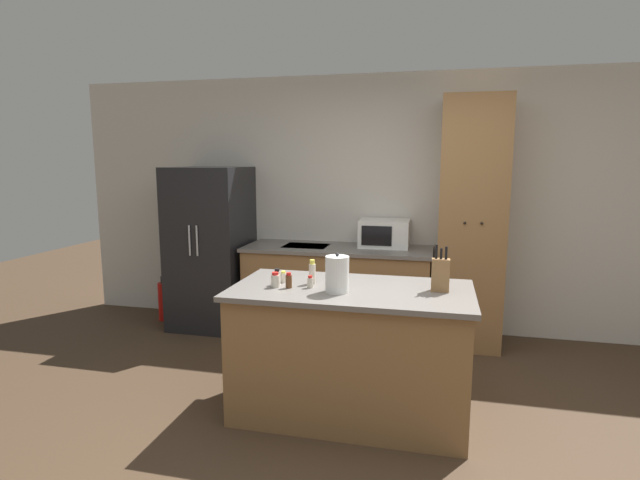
% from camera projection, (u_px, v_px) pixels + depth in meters
% --- Properties ---
extents(ground_plane, '(14.00, 14.00, 0.00)m').
position_uv_depth(ground_plane, '(374.00, 448.00, 3.05)').
color(ground_plane, '#423021').
extents(wall_back, '(7.20, 0.06, 2.60)m').
position_uv_depth(wall_back, '(406.00, 204.00, 5.08)').
color(wall_back, beige).
rests_on(wall_back, ground_plane).
extents(refrigerator, '(0.75, 0.76, 1.68)m').
position_uv_depth(refrigerator, '(211.00, 248.00, 5.23)').
color(refrigerator, black).
rests_on(refrigerator, ground_plane).
extents(back_counter, '(1.86, 0.69, 0.89)m').
position_uv_depth(back_counter, '(337.00, 290.00, 5.03)').
color(back_counter, olive).
rests_on(back_counter, ground_plane).
extents(pantry_cabinet, '(0.59, 0.63, 2.31)m').
position_uv_depth(pantry_cabinet, '(471.00, 224.00, 4.64)').
color(pantry_cabinet, olive).
rests_on(pantry_cabinet, ground_plane).
extents(kitchen_island, '(1.61, 0.85, 0.90)m').
position_uv_depth(kitchen_island, '(351.00, 351.00, 3.43)').
color(kitchen_island, olive).
rests_on(kitchen_island, ground_plane).
extents(microwave, '(0.48, 0.37, 0.27)m').
position_uv_depth(microwave, '(385.00, 233.00, 4.95)').
color(microwave, white).
rests_on(microwave, back_counter).
extents(knife_block, '(0.12, 0.07, 0.31)m').
position_uv_depth(knife_block, '(440.00, 274.00, 3.25)').
color(knife_block, olive).
rests_on(knife_block, kitchen_island).
extents(spice_bottle_tall_dark, '(0.05, 0.05, 0.17)m').
position_uv_depth(spice_bottle_tall_dark, '(312.00, 273.00, 3.46)').
color(spice_bottle_tall_dark, beige).
rests_on(spice_bottle_tall_dark, kitchen_island).
extents(spice_bottle_short_red, '(0.04, 0.04, 0.11)m').
position_uv_depth(spice_bottle_short_red, '(289.00, 281.00, 3.35)').
color(spice_bottle_short_red, '#563319').
rests_on(spice_bottle_short_red, kitchen_island).
extents(spice_bottle_amber_oil, '(0.06, 0.06, 0.10)m').
position_uv_depth(spice_bottle_amber_oil, '(275.00, 280.00, 3.37)').
color(spice_bottle_amber_oil, beige).
rests_on(spice_bottle_amber_oil, kitchen_island).
extents(spice_bottle_green_herb, '(0.04, 0.04, 0.11)m').
position_uv_depth(spice_bottle_green_herb, '(277.00, 277.00, 3.43)').
color(spice_bottle_green_herb, beige).
rests_on(spice_bottle_green_herb, kitchen_island).
extents(spice_bottle_pale_salt, '(0.04, 0.04, 0.08)m').
position_uv_depth(spice_bottle_pale_salt, '(310.00, 282.00, 3.35)').
color(spice_bottle_pale_salt, beige).
rests_on(spice_bottle_pale_salt, kitchen_island).
extents(spice_bottle_orange_cap, '(0.04, 0.04, 0.08)m').
position_uv_depth(spice_bottle_orange_cap, '(283.00, 277.00, 3.50)').
color(spice_bottle_orange_cap, beige).
rests_on(spice_bottle_orange_cap, kitchen_island).
extents(kettle, '(0.15, 0.15, 0.26)m').
position_uv_depth(kettle, '(337.00, 274.00, 3.23)').
color(kettle, white).
rests_on(kettle, kitchen_island).
extents(fire_extinguisher, '(0.13, 0.13, 0.49)m').
position_uv_depth(fire_extinguisher, '(164.00, 301.00, 5.48)').
color(fire_extinguisher, red).
rests_on(fire_extinguisher, ground_plane).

